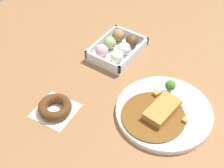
% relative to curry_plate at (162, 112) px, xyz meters
% --- Properties ---
extents(ground_plane, '(1.60, 1.60, 0.00)m').
position_rel_curry_plate_xyz_m(ground_plane, '(-0.01, -0.09, -0.01)').
color(ground_plane, brown).
extents(curry_plate, '(0.29, 0.29, 0.06)m').
position_rel_curry_plate_xyz_m(curry_plate, '(0.00, 0.00, 0.00)').
color(curry_plate, white).
rests_on(curry_plate, ground_plane).
extents(donut_box, '(0.19, 0.14, 0.06)m').
position_rel_curry_plate_xyz_m(donut_box, '(-0.16, -0.27, 0.01)').
color(donut_box, silver).
rests_on(donut_box, ground_plane).
extents(chocolate_ring_donut, '(0.13, 0.13, 0.03)m').
position_rel_curry_plate_xyz_m(chocolate_ring_donut, '(0.17, -0.27, 0.00)').
color(chocolate_ring_donut, white).
rests_on(chocolate_ring_donut, ground_plane).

